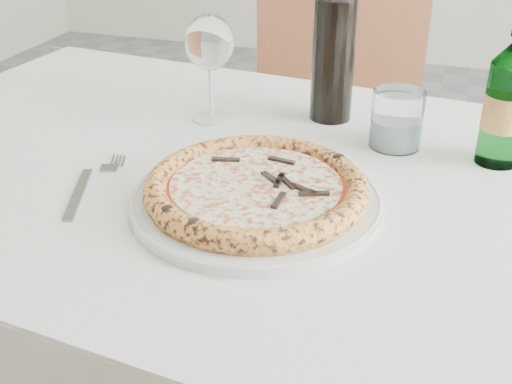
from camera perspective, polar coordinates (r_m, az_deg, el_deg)
dining_table at (r=0.99m, az=1.79°, el=-2.92°), size 1.52×0.99×0.76m
chair_far at (r=1.77m, az=7.76°, el=6.66°), size 0.59×0.59×0.93m
plate at (r=0.86m, az=0.00°, el=-0.66°), size 0.34×0.34×0.02m
pizza at (r=0.85m, az=-0.00°, el=0.37°), size 0.30×0.30×0.03m
fork at (r=0.94m, az=-14.68°, el=0.58°), size 0.06×0.21×0.00m
wine_glass at (r=1.10m, az=-4.18°, el=12.93°), size 0.08×0.08×0.19m
tumbler at (r=1.05m, az=12.37°, el=6.03°), size 0.08×0.08×0.09m
beer_bottle at (r=1.01m, az=21.37°, el=7.44°), size 0.06×0.06×0.24m
wine_bottle at (r=1.11m, az=6.94°, el=12.65°), size 0.07×0.07×0.30m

